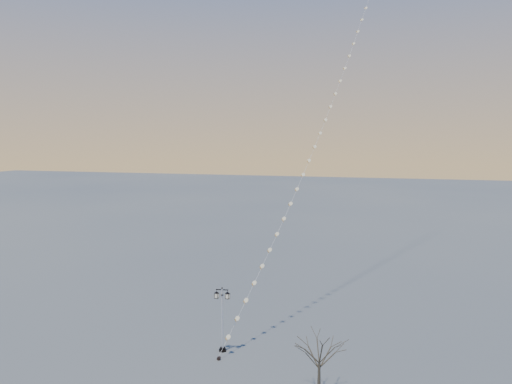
% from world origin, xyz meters
% --- Properties ---
extents(ground, '(300.00, 300.00, 0.00)m').
position_xyz_m(ground, '(0.00, 0.00, 0.00)').
color(ground, '#545755').
rests_on(ground, ground).
extents(street_lamp, '(1.10, 0.48, 4.35)m').
position_xyz_m(street_lamp, '(-0.03, 2.39, 2.40)').
color(street_lamp, black).
rests_on(street_lamp, ground).
extents(bare_tree, '(2.09, 2.09, 3.47)m').
position_xyz_m(bare_tree, '(6.86, -1.30, 2.41)').
color(bare_tree, '#423A2B').
rests_on(bare_tree, ground).
extents(kite_train, '(12.34, 38.65, 47.54)m').
position_xyz_m(kite_train, '(6.02, 20.16, 23.69)').
color(kite_train, black).
rests_on(kite_train, ground).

